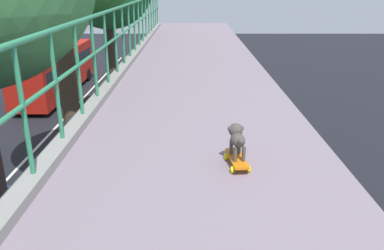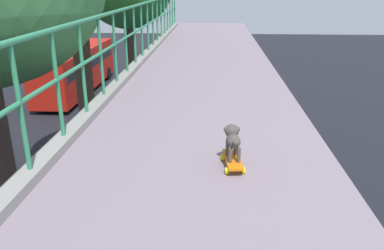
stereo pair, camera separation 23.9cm
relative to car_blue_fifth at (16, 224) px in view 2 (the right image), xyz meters
The scene contains 4 objects.
car_blue_fifth is the anchor object (origin of this frame).
city_bus 17.48m from the car_blue_fifth, 103.05° to the left, with size 2.56×10.86×3.07m.
toy_skateboard 9.86m from the car_blue_fifth, 45.07° to the right, with size 0.22×0.46×0.09m.
small_dog 9.95m from the car_blue_fifth, 44.90° to the right, with size 0.17×0.35×0.31m.
Camera 2 is at (1.39, -0.16, 7.39)m, focal length 36.03 mm.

